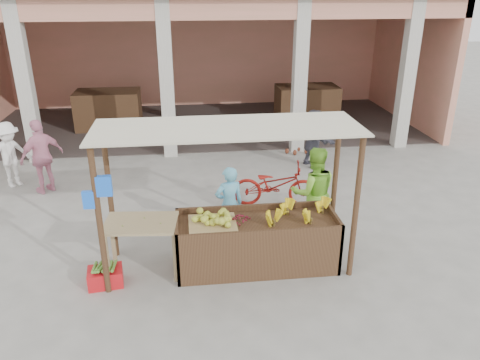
{
  "coord_description": "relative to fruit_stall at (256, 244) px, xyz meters",
  "views": [
    {
      "loc": [
        -0.56,
        -6.57,
        4.34
      ],
      "look_at": [
        0.37,
        1.2,
        1.04
      ],
      "focal_mm": 35.0,
      "sensor_mm": 36.0,
      "label": 1
    }
  ],
  "objects": [
    {
      "name": "side_table",
      "position": [
        -1.83,
        0.02,
        0.36
      ],
      "size": [
        1.19,
        0.85,
        0.91
      ],
      "rotation": [
        0.0,
        0.0,
        -0.09
      ],
      "color": "tan",
      "rests_on": "ground"
    },
    {
      "name": "plantain_bundle",
      "position": [
        -2.41,
        -0.26,
        -0.09
      ],
      "size": [
        0.39,
        0.27,
        0.08
      ],
      "primitive_type": null,
      "color": "#568B32",
      "rests_on": "red_crate"
    },
    {
      "name": "red_crate",
      "position": [
        -2.41,
        -0.26,
        -0.26
      ],
      "size": [
        0.57,
        0.44,
        0.27
      ],
      "primitive_type": "cube",
      "rotation": [
        0.0,
        0.0,
        0.13
      ],
      "color": "red",
      "rests_on": "ground"
    },
    {
      "name": "shopper_a",
      "position": [
        -5.05,
        3.95,
        0.42
      ],
      "size": [
        1.12,
        1.11,
        1.64
      ],
      "primitive_type": "imported",
      "rotation": [
        0.0,
        0.0,
        0.78
      ],
      "color": "white",
      "rests_on": "ground"
    },
    {
      "name": "melon_tray",
      "position": [
        -0.71,
        -0.04,
        0.49
      ],
      "size": [
        0.75,
        0.65,
        0.2
      ],
      "color": "tan",
      "rests_on": "fruit_stall"
    },
    {
      "name": "produce_sacks",
      "position": [
        1.94,
        5.34,
        -0.11
      ],
      "size": [
        0.94,
        0.7,
        0.57
      ],
      "color": "maroon",
      "rests_on": "ground"
    },
    {
      "name": "papaya_pile",
      "position": [
        -1.83,
        0.02,
        0.61
      ],
      "size": [
        0.73,
        0.42,
        0.21
      ],
      "primitive_type": null,
      "color": "#5F9932",
      "rests_on": "side_table"
    },
    {
      "name": "vendor_green",
      "position": [
        1.17,
        0.89,
        0.51
      ],
      "size": [
        0.89,
        0.54,
        1.81
      ],
      "primitive_type": "imported",
      "rotation": [
        0.0,
        0.0,
        3.1
      ],
      "color": "#8BD63B",
      "rests_on": "ground"
    },
    {
      "name": "berry_heap",
      "position": [
        -0.28,
        0.04,
        0.47
      ],
      "size": [
        0.44,
        0.36,
        0.14
      ],
      "primitive_type": "ellipsoid",
      "color": "maroon",
      "rests_on": "fruit_stall"
    },
    {
      "name": "shopper_d",
      "position": [
        2.11,
        4.38,
        0.38
      ],
      "size": [
        0.97,
        1.55,
        1.56
      ],
      "primitive_type": "imported",
      "rotation": [
        0.0,
        0.0,
        1.86
      ],
      "color": "#464552",
      "rests_on": "ground"
    },
    {
      "name": "banana_heap",
      "position": [
        0.67,
        0.06,
        0.49
      ],
      "size": [
        1.02,
        0.56,
        0.19
      ],
      "primitive_type": null,
      "color": "yellow",
      "rests_on": "fruit_stall"
    },
    {
      "name": "vendor_blue",
      "position": [
        -0.36,
        0.88,
        0.36
      ],
      "size": [
        0.65,
        0.54,
        1.52
      ],
      "primitive_type": "imported",
      "rotation": [
        0.0,
        0.0,
        3.37
      ],
      "color": "#65BFE4",
      "rests_on": "ground"
    },
    {
      "name": "market_building",
      "position": [
        -0.45,
        8.93,
        2.3
      ],
      "size": [
        14.4,
        6.4,
        4.2
      ],
      "color": "#E28B76",
      "rests_on": "ground"
    },
    {
      "name": "motorcycle",
      "position": [
        0.73,
        2.21,
        0.08
      ],
      "size": [
        0.93,
        1.93,
        0.97
      ],
      "primitive_type": "imported",
      "rotation": [
        0.0,
        0.0,
        1.41
      ],
      "color": "maroon",
      "rests_on": "ground"
    },
    {
      "name": "fruit_stall",
      "position": [
        0.0,
        0.0,
        0.0
      ],
      "size": [
        2.6,
        0.95,
        0.8
      ],
      "primitive_type": "cube",
      "color": "#4F351F",
      "rests_on": "ground"
    },
    {
      "name": "shopper_b",
      "position": [
        -4.23,
        3.52,
        0.49
      ],
      "size": [
        1.15,
        1.12,
        1.78
      ],
      "primitive_type": "imported",
      "rotation": [
        0.0,
        0.0,
        3.89
      ],
      "color": "pink",
      "rests_on": "ground"
    },
    {
      "name": "ground",
      "position": [
        -0.5,
        0.0,
        -0.4
      ],
      "size": [
        60.0,
        60.0,
        0.0
      ],
      "primitive_type": "plane",
      "color": "slate",
      "rests_on": "ground"
    },
    {
      "name": "stall_awning",
      "position": [
        -0.51,
        0.06,
        1.58
      ],
      "size": [
        4.09,
        1.35,
        2.39
      ],
      "color": "#4F351F",
      "rests_on": "ground"
    }
  ]
}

